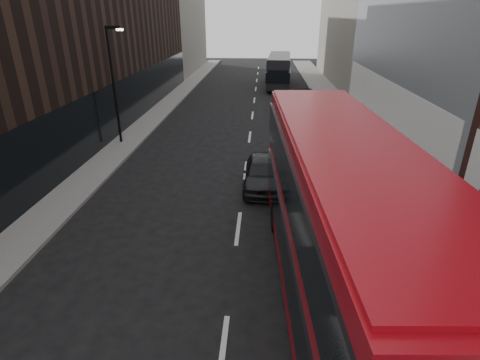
% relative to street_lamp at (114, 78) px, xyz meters
% --- Properties ---
extents(sidewalk_right, '(3.00, 80.00, 0.15)m').
position_rel_street_lamp_xyz_m(sidewalk_right, '(15.72, 7.00, -4.11)').
color(sidewalk_right, slate).
rests_on(sidewalk_right, ground).
extents(sidewalk_left, '(2.00, 80.00, 0.15)m').
position_rel_street_lamp_xyz_m(sidewalk_left, '(0.22, 7.00, -4.11)').
color(sidewalk_left, slate).
rests_on(sidewalk_left, ground).
extents(building_left_mid, '(5.00, 24.00, 14.00)m').
position_rel_street_lamp_xyz_m(building_left_mid, '(-3.28, 12.00, 2.82)').
color(building_left_mid, black).
rests_on(building_left_mid, ground).
extents(building_left_far, '(5.00, 20.00, 13.00)m').
position_rel_street_lamp_xyz_m(building_left_far, '(-3.28, 34.00, 2.32)').
color(building_left_far, slate).
rests_on(building_left_far, ground).
extents(street_lamp, '(1.06, 0.22, 7.00)m').
position_rel_street_lamp_xyz_m(street_lamp, '(0.00, 0.00, 0.00)').
color(street_lamp, black).
rests_on(street_lamp, sidewalk_left).
extents(red_bus, '(3.65, 12.70, 5.07)m').
position_rel_street_lamp_xyz_m(red_bus, '(11.18, -13.95, -1.37)').
color(red_bus, maroon).
rests_on(red_bus, ground).
extents(grey_bus, '(3.13, 10.82, 3.46)m').
position_rel_street_lamp_xyz_m(grey_bus, '(10.82, 22.06, -2.33)').
color(grey_bus, black).
rests_on(grey_bus, ground).
extents(car_a, '(1.82, 4.39, 1.49)m').
position_rel_street_lamp_xyz_m(car_a, '(9.13, -6.00, -3.44)').
color(car_a, black).
rests_on(car_a, ground).
extents(car_b, '(2.12, 4.90, 1.57)m').
position_rel_street_lamp_xyz_m(car_b, '(12.13, 3.52, -3.40)').
color(car_b, gray).
rests_on(car_b, ground).
extents(car_c, '(2.43, 5.47, 1.56)m').
position_rel_street_lamp_xyz_m(car_c, '(12.47, 9.67, -3.40)').
color(car_c, black).
rests_on(car_c, ground).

